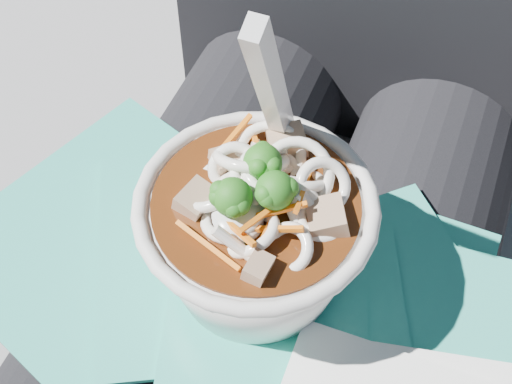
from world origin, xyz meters
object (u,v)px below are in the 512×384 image
at_px(stone_ledge, 305,332).
at_px(udon_bowl, 257,228).
at_px(lap, 260,328).
at_px(plastic_bag, 269,282).
at_px(person_body, 303,214).

height_order(stone_ledge, udon_bowl, udon_bowl).
xyz_separation_m(lap, plastic_bag, (0.01, -0.00, 0.08)).
relative_size(stone_ledge, plastic_bag, 2.38).
height_order(lap, person_body, person_body).
bearing_deg(lap, udon_bowl, -117.83).
bearing_deg(stone_ledge, person_body, -90.00).
xyz_separation_m(lap, udon_bowl, (-0.00, -0.00, 0.14)).
bearing_deg(stone_ledge, lap, -90.00).
height_order(stone_ledge, lap, lap).
bearing_deg(person_body, stone_ledge, 90.00).
relative_size(stone_ledge, person_body, 1.00).
height_order(stone_ledge, person_body, person_body).
distance_m(person_body, udon_bowl, 0.15).
bearing_deg(person_body, plastic_bag, -85.61).
bearing_deg(lap, plastic_bag, -26.79).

